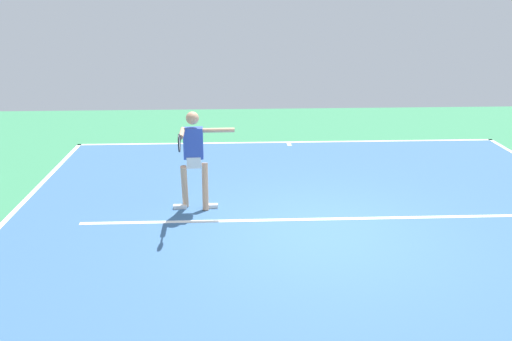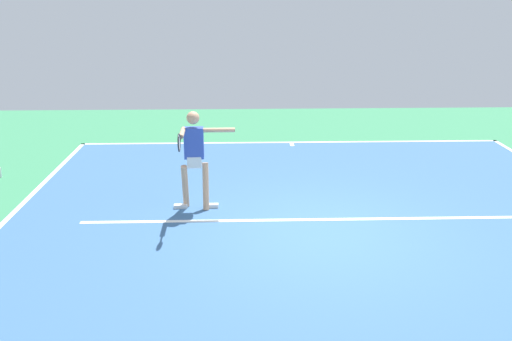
% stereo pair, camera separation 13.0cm
% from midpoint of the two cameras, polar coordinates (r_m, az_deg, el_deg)
% --- Properties ---
extents(ground_plane, '(19.57, 19.57, 0.00)m').
position_cam_midpoint_polar(ground_plane, '(8.94, 7.45, -6.60)').
color(ground_plane, '#388456').
extents(court_surface, '(10.85, 11.25, 0.00)m').
position_cam_midpoint_polar(court_surface, '(8.94, 7.45, -6.59)').
color(court_surface, '#38608E').
rests_on(court_surface, ground_plane).
extents(court_line_baseline_near, '(10.85, 0.10, 0.01)m').
position_cam_midpoint_polar(court_line_baseline_near, '(14.15, 3.98, 2.98)').
color(court_line_baseline_near, white).
rests_on(court_line_baseline_near, ground_plane).
extents(court_line_service, '(8.14, 0.10, 0.01)m').
position_cam_midpoint_polar(court_line_service, '(9.45, 6.92, -5.13)').
color(court_line_service, white).
rests_on(court_line_service, ground_plane).
extents(court_line_centre_mark, '(0.10, 0.30, 0.01)m').
position_cam_midpoint_polar(court_line_centre_mark, '(13.96, 4.06, 2.76)').
color(court_line_centre_mark, white).
rests_on(court_line_centre_mark, ground_plane).
extents(tennis_player, '(1.13, 1.21, 1.80)m').
position_cam_midpoint_polar(tennis_player, '(9.55, -6.09, 1.76)').
color(tennis_player, tan).
rests_on(tennis_player, ground_plane).
extents(water_bottle, '(0.07, 0.07, 0.22)m').
position_cam_midpoint_polar(water_bottle, '(12.61, -25.08, -0.19)').
color(water_bottle, white).
rests_on(water_bottle, ground_plane).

